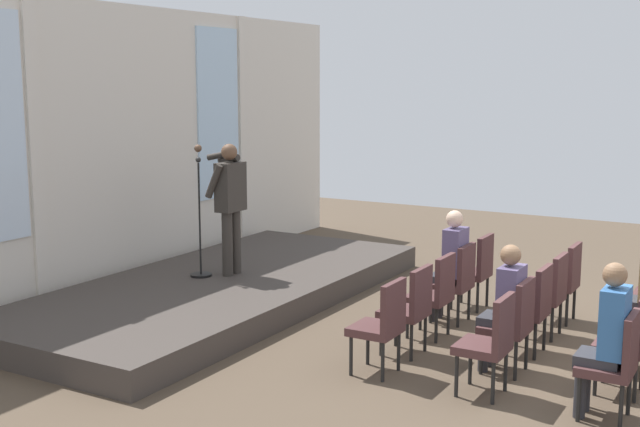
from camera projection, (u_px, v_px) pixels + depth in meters
ground_plane at (637, 371)px, 8.04m from camera, size 17.59×17.59×0.00m
rear_partition at (121, 146)px, 11.09m from camera, size 10.66×0.14×3.84m
stage_platform at (221, 290)px, 10.54m from camera, size 6.24×2.73×0.31m
speaker at (230, 199)px, 10.59m from camera, size 0.51×0.69×1.72m
mic_stand at (200, 251)px, 10.59m from camera, size 0.28×0.28×1.56m
chair_r0_c0 at (383, 321)px, 7.88m from camera, size 0.46×0.44×0.94m
chair_r0_c1 at (411, 305)px, 8.45m from camera, size 0.46×0.44×0.94m
chair_r0_c2 at (435, 291)px, 9.02m from camera, size 0.46×0.44×0.94m
chair_r0_c3 at (457, 278)px, 9.58m from camera, size 0.46×0.44×0.94m
audience_r0_c3 at (451, 260)px, 9.59m from camera, size 0.36×0.39×1.34m
chair_r0_c4 at (476, 267)px, 10.15m from camera, size 0.46×0.44×0.94m
chair_r1_c0 at (491, 339)px, 7.34m from camera, size 0.46×0.44×0.94m
chair_r1_c1 at (513, 320)px, 7.91m from camera, size 0.46×0.44×0.94m
audience_r1_c1 at (505, 301)px, 7.93m from camera, size 0.36×0.39×1.28m
chair_r1_c2 at (532, 304)px, 8.48m from camera, size 0.46×0.44×0.94m
chair_r1_c3 at (549, 290)px, 9.05m from camera, size 0.46×0.44×0.94m
chair_r1_c4 at (564, 278)px, 9.62m from camera, size 0.46×0.44×0.94m
chair_r2_c0 at (616, 359)px, 6.81m from camera, size 0.46×0.44×0.94m
audience_r2_c0 at (608, 333)px, 6.81m from camera, size 0.36×0.39×1.35m
chair_r2_c1 at (630, 338)px, 7.38m from camera, size 0.46×0.44×0.94m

